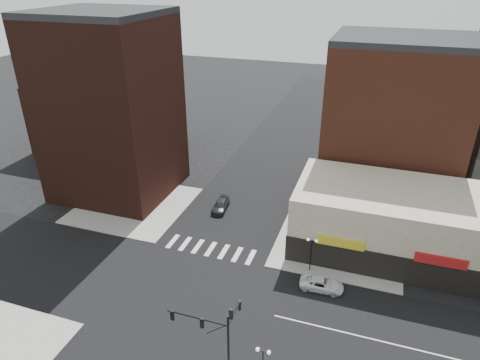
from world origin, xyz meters
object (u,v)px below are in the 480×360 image
(street_lamp_se_a, at_px, (263,358))
(dark_sedan_north, at_px, (221,206))
(traffic_signal, at_px, (218,329))
(white_suv, at_px, (322,284))
(street_lamp_ne, at_px, (312,247))

(street_lamp_se_a, relative_size, dark_sedan_north, 0.92)
(traffic_signal, distance_m, dark_sedan_north, 27.25)
(traffic_signal, relative_size, white_suv, 1.68)
(white_suv, bearing_deg, street_lamp_se_a, 166.40)
(street_lamp_se_a, distance_m, street_lamp_ne, 16.03)
(traffic_signal, relative_size, dark_sedan_north, 1.72)
(white_suv, bearing_deg, traffic_signal, 151.75)
(street_lamp_ne, height_order, white_suv, street_lamp_ne)
(street_lamp_se_a, height_order, street_lamp_ne, same)
(street_lamp_se_a, xyz_separation_m, dark_sedan_north, (-13.29, 25.34, -2.64))
(dark_sedan_north, bearing_deg, traffic_signal, -74.68)
(white_suv, distance_m, dark_sedan_north, 20.00)
(dark_sedan_north, bearing_deg, street_lamp_ne, -38.57)
(traffic_signal, bearing_deg, dark_sedan_north, 110.74)
(street_lamp_ne, relative_size, white_suv, 0.90)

